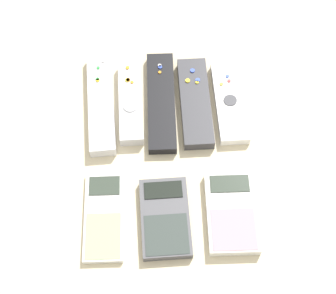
% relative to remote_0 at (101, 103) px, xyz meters
% --- Properties ---
extents(ground_plane, '(3.00, 3.00, 0.00)m').
position_rel_remote_0_xyz_m(ground_plane, '(0.12, -0.13, -0.01)').
color(ground_plane, beige).
extents(remote_0, '(0.06, 0.22, 0.02)m').
position_rel_remote_0_xyz_m(remote_0, '(0.00, 0.00, 0.00)').
color(remote_0, silver).
rests_on(remote_0, ground_plane).
extents(remote_1, '(0.05, 0.18, 0.02)m').
position_rel_remote_0_xyz_m(remote_1, '(0.05, 0.00, -0.00)').
color(remote_1, silver).
rests_on(remote_1, ground_plane).
extents(remote_2, '(0.05, 0.21, 0.02)m').
position_rel_remote_0_xyz_m(remote_2, '(0.11, -0.00, -0.00)').
color(remote_2, black).
rests_on(remote_2, ground_plane).
extents(remote_3, '(0.06, 0.19, 0.02)m').
position_rel_remote_0_xyz_m(remote_3, '(0.17, -0.00, -0.00)').
color(remote_3, '#333338').
rests_on(remote_3, ground_plane).
extents(remote_4, '(0.06, 0.17, 0.02)m').
position_rel_remote_0_xyz_m(remote_4, '(0.24, -0.00, -0.00)').
color(remote_4, white).
rests_on(remote_4, ground_plane).
extents(calculator_0, '(0.06, 0.16, 0.01)m').
position_rel_remote_0_xyz_m(calculator_0, '(0.01, -0.22, -0.01)').
color(calculator_0, silver).
rests_on(calculator_0, ground_plane).
extents(calculator_1, '(0.08, 0.14, 0.02)m').
position_rel_remote_0_xyz_m(calculator_1, '(0.11, -0.23, -0.00)').
color(calculator_1, '#4C4C51').
rests_on(calculator_1, ground_plane).
extents(calculator_2, '(0.08, 0.14, 0.02)m').
position_rel_remote_0_xyz_m(calculator_2, '(0.22, -0.22, -0.00)').
color(calculator_2, silver).
rests_on(calculator_2, ground_plane).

